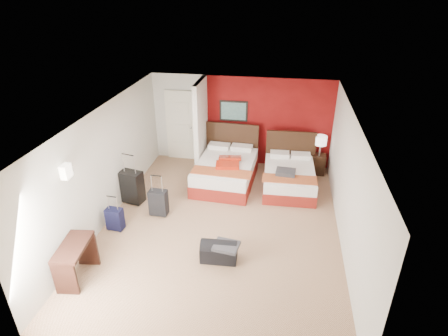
% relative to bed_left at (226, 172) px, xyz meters
% --- Properties ---
extents(ground, '(6.50, 6.50, 0.00)m').
position_rel_bed_left_xyz_m(ground, '(0.21, -1.91, -0.31)').
color(ground, tan).
rests_on(ground, ground).
extents(room_walls, '(5.02, 6.52, 2.50)m').
position_rel_bed_left_xyz_m(room_walls, '(-1.19, -0.49, 0.95)').
color(room_walls, silver).
rests_on(room_walls, ground).
extents(red_accent_panel, '(3.50, 0.04, 2.50)m').
position_rel_bed_left_xyz_m(red_accent_panel, '(0.96, 1.32, 0.94)').
color(red_accent_panel, maroon).
rests_on(red_accent_panel, ground).
extents(partition_wall, '(0.12, 1.20, 2.50)m').
position_rel_bed_left_xyz_m(partition_wall, '(-0.79, 0.70, 0.94)').
color(partition_wall, silver).
rests_on(partition_wall, ground).
extents(entry_door, '(0.82, 0.06, 2.05)m').
position_rel_bed_left_xyz_m(entry_door, '(-1.54, 1.29, 0.72)').
color(entry_door, silver).
rests_on(entry_door, ground).
extents(bed_left, '(1.54, 2.12, 0.61)m').
position_rel_bed_left_xyz_m(bed_left, '(0.00, 0.00, 0.00)').
color(bed_left, white).
rests_on(bed_left, ground).
extents(bed_right, '(1.32, 1.84, 0.54)m').
position_rel_bed_left_xyz_m(bed_right, '(1.63, -0.02, -0.04)').
color(bed_right, white).
rests_on(bed_right, ground).
extents(red_suitcase_open, '(0.67, 0.86, 0.10)m').
position_rel_bed_left_xyz_m(red_suitcase_open, '(0.10, -0.10, 0.36)').
color(red_suitcase_open, '#AE240E').
rests_on(red_suitcase_open, bed_left).
extents(jacket_bundle, '(0.49, 0.40, 0.11)m').
position_rel_bed_left_xyz_m(jacket_bundle, '(1.53, -0.32, 0.29)').
color(jacket_bundle, '#3A3B3F').
rests_on(jacket_bundle, bed_right).
extents(nightstand, '(0.41, 0.41, 0.54)m').
position_rel_bed_left_xyz_m(nightstand, '(2.41, 0.97, -0.04)').
color(nightstand, black).
rests_on(nightstand, ground).
extents(table_lamp, '(0.39, 0.39, 0.56)m').
position_rel_bed_left_xyz_m(table_lamp, '(2.41, 0.97, 0.51)').
color(table_lamp, white).
rests_on(table_lamp, nightstand).
extents(suitcase_black, '(0.57, 0.43, 0.78)m').
position_rel_bed_left_xyz_m(suitcase_black, '(-2.03, -1.31, 0.08)').
color(suitcase_black, black).
rests_on(suitcase_black, ground).
extents(suitcase_charcoal, '(0.41, 0.26, 0.59)m').
position_rel_bed_left_xyz_m(suitcase_charcoal, '(-1.24, -1.72, -0.01)').
color(suitcase_charcoal, black).
rests_on(suitcase_charcoal, ground).
extents(suitcase_navy, '(0.36, 0.24, 0.48)m').
position_rel_bed_left_xyz_m(suitcase_navy, '(-1.97, -2.41, -0.07)').
color(suitcase_navy, black).
rests_on(suitcase_navy, ground).
extents(duffel_bag, '(0.70, 0.40, 0.35)m').
position_rel_bed_left_xyz_m(duffel_bag, '(0.36, -2.98, -0.13)').
color(duffel_bag, black).
rests_on(duffel_bag, ground).
extents(jacket_draped, '(0.51, 0.45, 0.06)m').
position_rel_bed_left_xyz_m(jacket_draped, '(0.51, -3.03, 0.07)').
color(jacket_draped, '#39393E').
rests_on(jacket_draped, duffel_bag).
extents(desk, '(0.54, 0.93, 0.73)m').
position_rel_bed_left_xyz_m(desk, '(-2.01, -3.89, 0.06)').
color(desk, black).
rests_on(desk, ground).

